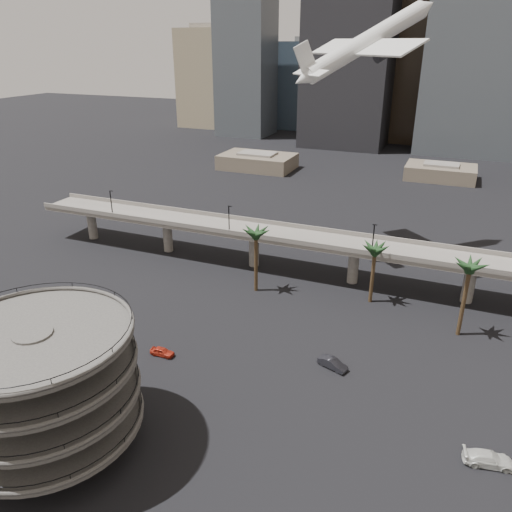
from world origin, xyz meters
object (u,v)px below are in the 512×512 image
at_px(overpass, 302,242).
at_px(airborne_jet, 366,43).
at_px(car_b, 333,363).
at_px(car_a, 162,352).
at_px(car_c, 488,459).
at_px(parking_ramp, 42,380).

bearing_deg(overpass, airborne_jet, 66.24).
xyz_separation_m(airborne_jet, car_b, (7.75, -46.04, -44.75)).
relative_size(overpass, car_b, 27.43).
relative_size(overpass, airborne_jet, 4.80).
bearing_deg(airborne_jet, overpass, -160.58).
height_order(airborne_jet, car_a, airborne_jet).
distance_m(airborne_jet, car_a, 71.83).
xyz_separation_m(car_a, car_c, (47.44, -4.41, 0.16)).
distance_m(car_a, car_c, 47.65).
xyz_separation_m(parking_ramp, car_a, (1.86, 21.52, -9.16)).
height_order(parking_ramp, overpass, parking_ramp).
bearing_deg(airborne_jet, car_a, -155.56).
height_order(parking_ramp, car_b, parking_ramp).
bearing_deg(car_c, car_b, 51.34).
distance_m(parking_ramp, car_a, 23.46).
bearing_deg(car_a, airborne_jet, -20.16).
bearing_deg(airborne_jet, car_c, -109.74).
distance_m(car_a, car_b, 26.74).
height_order(car_a, car_b, car_b).
distance_m(overpass, airborne_jet, 41.84).
xyz_separation_m(car_b, car_c, (21.66, -11.50, 0.05)).
bearing_deg(parking_ramp, car_a, 85.06).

